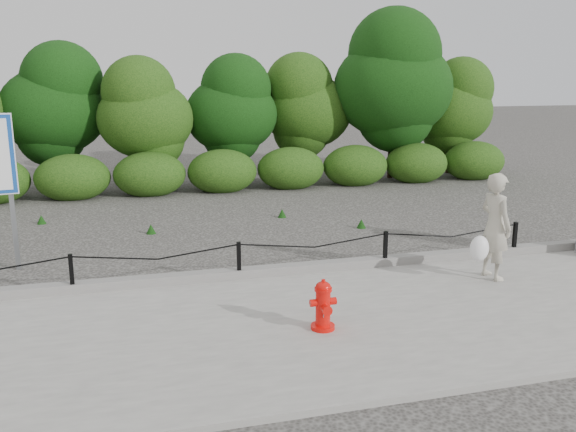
{
  "coord_description": "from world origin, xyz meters",
  "views": [
    {
      "loc": [
        -1.65,
        -9.06,
        3.26
      ],
      "look_at": [
        0.86,
        0.2,
        1.0
      ],
      "focal_mm": 38.0,
      "sensor_mm": 36.0,
      "label": 1
    }
  ],
  "objects": [
    {
      "name": "sidewalk",
      "position": [
        0.0,
        -2.0,
        0.04
      ],
      "size": [
        14.0,
        4.0,
        0.08
      ],
      "primitive_type": "cube",
      "color": "gray",
      "rests_on": "ground"
    },
    {
      "name": "fire_hydrant",
      "position": [
        0.67,
        -2.21,
        0.4
      ],
      "size": [
        0.34,
        0.34,
        0.66
      ],
      "rotation": [
        0.0,
        0.0,
        0.0
      ],
      "color": "red",
      "rests_on": "sidewalk"
    },
    {
      "name": "chain_barrier",
      "position": [
        0.0,
        0.0,
        0.46
      ],
      "size": [
        10.06,
        0.06,
        0.6
      ],
      "color": "black",
      "rests_on": "sidewalk"
    },
    {
      "name": "pedestrian",
      "position": [
        3.87,
        -1.02,
        0.91
      ],
      "size": [
        0.75,
        0.67,
        1.69
      ],
      "rotation": [
        0.0,
        0.0,
        1.71
      ],
      "color": "#B0A997",
      "rests_on": "sidewalk"
    },
    {
      "name": "curb",
      "position": [
        0.0,
        0.05,
        0.15
      ],
      "size": [
        14.0,
        0.22,
        0.14
      ],
      "primitive_type": "cube",
      "color": "slate",
      "rests_on": "sidewalk"
    },
    {
      "name": "ground",
      "position": [
        0.0,
        0.0,
        0.0
      ],
      "size": [
        90.0,
        90.0,
        0.0
      ],
      "primitive_type": "plane",
      "color": "#2D2B28",
      "rests_on": "ground"
    },
    {
      "name": "treeline",
      "position": [
        1.04,
        8.91,
        2.47
      ],
      "size": [
        20.02,
        3.71,
        5.08
      ],
      "color": "black",
      "rests_on": "ground"
    }
  ]
}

